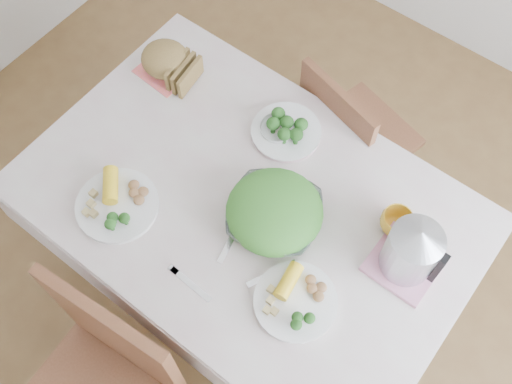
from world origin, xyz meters
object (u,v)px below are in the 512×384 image
Objects in this scene: dining_table at (249,246)px; chair_far at (360,131)px; salad_bowl at (274,215)px; dinner_plate_left at (118,206)px; yellow_mug at (396,222)px; electric_kettle at (412,250)px; dinner_plate_right at (295,302)px.

chair_far is (0.07, 0.66, 0.09)m from dining_table.
dining_table is 0.44m from salad_bowl.
yellow_mug reaches higher than dinner_plate_left.
chair_far is 0.82m from electric_kettle.
dinner_plate_left reaches higher than dining_table.
dining_table is at bearing -155.70° from electric_kettle.
yellow_mug is (0.44, 0.21, 0.43)m from dining_table.
salad_bowl is at bearing -1.33° from dining_table.
salad_bowl is 2.79× the size of yellow_mug.
dinner_plate_right is (0.33, -0.19, 0.40)m from dining_table.
dinner_plate_right is 1.13× the size of electric_kettle.
electric_kettle is (0.86, 0.41, 0.11)m from dinner_plate_left.
dinner_plate_right is (0.26, -0.85, 0.31)m from chair_far.
dinner_plate_left and dinner_plate_right have the same top height.
dining_table is 5.02× the size of dinner_plate_left.
dining_table is 6.08× the size of electric_kettle.
dining_table is 0.65m from yellow_mug.
dinner_plate_right is (0.22, -0.19, -0.03)m from salad_bowl.
dining_table is 0.55m from dinner_plate_right.
yellow_mug is at bearing 25.92° from dining_table.
dinner_plate_left is (-0.33, -0.28, 0.40)m from dining_table.
dining_table is 4.71× the size of salad_bowl.
dinner_plate_left is at bearing -171.98° from dinner_plate_right.
yellow_mug is 0.15m from electric_kettle.
salad_bowl is 1.07× the size of dinner_plate_left.
dinner_plate_left is 2.62× the size of yellow_mug.
electric_kettle is (0.46, -0.54, 0.42)m from chair_far.
dinner_plate_left is 0.92m from yellow_mug.
electric_kettle reaches higher than salad_bowl.
dinner_plate_right is 2.45× the size of yellow_mug.
chair_far is at bearing 141.60° from electric_kettle.
dinner_plate_right is at bearing -111.37° from electric_kettle.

